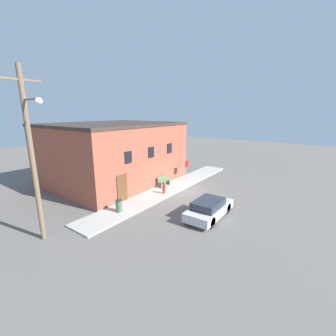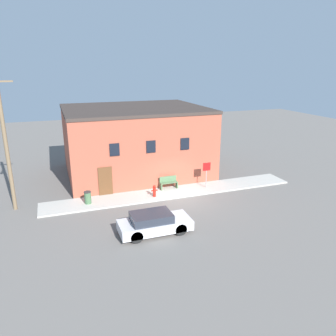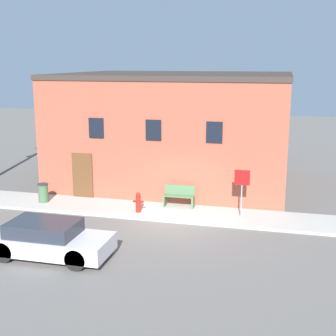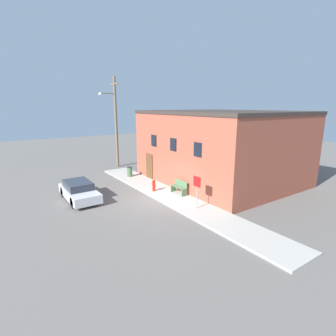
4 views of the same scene
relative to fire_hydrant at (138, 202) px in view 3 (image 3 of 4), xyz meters
name	(u,v)px [view 3 (image 3 of 4)]	position (x,y,z in m)	size (l,w,h in m)	color
ground_plane	(171,223)	(1.59, -0.70, -0.54)	(80.00, 80.00, 0.00)	#66605B
sidewalk	(177,213)	(1.59, 0.43, -0.49)	(18.94, 2.27, 0.11)	#B2ADA3
brick_building	(178,127)	(0.25, 6.32, 2.34)	(11.63, 9.63, 5.75)	#9E4C38
fire_hydrant	(138,202)	(0.00, 0.00, 0.00)	(0.45, 0.22, 0.86)	red
stop_sign	(242,185)	(4.29, 0.39, 0.95)	(0.62, 0.06, 1.99)	gray
bench	(179,196)	(1.51, 1.17, 0.03)	(1.35, 0.44, 0.95)	#4C6B47
trash_bin	(43,193)	(-4.63, 0.36, 0.00)	(0.47, 0.47, 0.86)	#426642
parked_car	(48,239)	(-1.57, -4.89, 0.06)	(4.09, 1.73, 1.22)	black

